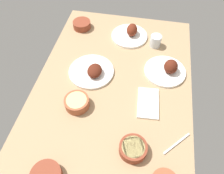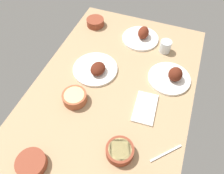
{
  "view_description": "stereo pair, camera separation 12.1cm",
  "coord_description": "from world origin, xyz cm",
  "px_view_note": "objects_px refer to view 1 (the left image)",
  "views": [
    {
      "loc": [
        71.45,
        13.69,
        103.46
      ],
      "look_at": [
        0.0,
        0.0,
        6.0
      ],
      "focal_mm": 34.45,
      "sensor_mm": 36.0,
      "label": 1
    },
    {
      "loc": [
        68.17,
        25.39,
        103.46
      ],
      "look_at": [
        0.0,
        0.0,
        6.0
      ],
      "focal_mm": 34.45,
      "sensor_mm": 36.0,
      "label": 2
    }
  ],
  "objects_px": {
    "bowl_pasta": "(133,148)",
    "fork_loose": "(177,144)",
    "bowl_sauce": "(82,24)",
    "water_tumbler": "(156,41)",
    "plate_near_viewer": "(92,71)",
    "bowl_potatoes": "(77,102)",
    "plate_center_main": "(167,70)",
    "plate_far_side": "(130,34)",
    "folded_napkin": "(148,103)"
  },
  "relations": [
    {
      "from": "plate_near_viewer",
      "to": "water_tumbler",
      "type": "distance_m",
      "value": 0.48
    },
    {
      "from": "plate_center_main",
      "to": "fork_loose",
      "type": "xyz_separation_m",
      "value": [
        0.45,
        0.07,
        -0.02
      ]
    },
    {
      "from": "bowl_sauce",
      "to": "plate_center_main",
      "type": "bearing_deg",
      "value": 62.74
    },
    {
      "from": "fork_loose",
      "to": "bowl_sauce",
      "type": "bearing_deg",
      "value": -94.55
    },
    {
      "from": "bowl_pasta",
      "to": "plate_center_main",
      "type": "bearing_deg",
      "value": 165.37
    },
    {
      "from": "plate_center_main",
      "to": "bowl_potatoes",
      "type": "xyz_separation_m",
      "value": [
        0.33,
        -0.46,
        0.01
      ]
    },
    {
      "from": "bowl_potatoes",
      "to": "plate_near_viewer",
      "type": "bearing_deg",
      "value": 174.11
    },
    {
      "from": "folded_napkin",
      "to": "plate_center_main",
      "type": "bearing_deg",
      "value": 160.09
    },
    {
      "from": "bowl_pasta",
      "to": "folded_napkin",
      "type": "relative_size",
      "value": 0.67
    },
    {
      "from": "bowl_pasta",
      "to": "plate_far_side",
      "type": "bearing_deg",
      "value": -171.2
    },
    {
      "from": "bowl_potatoes",
      "to": "bowl_pasta",
      "type": "relative_size",
      "value": 1.01
    },
    {
      "from": "plate_center_main",
      "to": "bowl_sauce",
      "type": "height_order",
      "value": "plate_center_main"
    },
    {
      "from": "plate_far_side",
      "to": "fork_loose",
      "type": "distance_m",
      "value": 0.81
    },
    {
      "from": "bowl_potatoes",
      "to": "folded_napkin",
      "type": "distance_m",
      "value": 0.38
    },
    {
      "from": "plate_center_main",
      "to": "bowl_pasta",
      "type": "relative_size",
      "value": 1.9
    },
    {
      "from": "bowl_potatoes",
      "to": "bowl_sauce",
      "type": "relative_size",
      "value": 1.05
    },
    {
      "from": "plate_center_main",
      "to": "plate_near_viewer",
      "type": "relative_size",
      "value": 0.91
    },
    {
      "from": "bowl_sauce",
      "to": "water_tumbler",
      "type": "xyz_separation_m",
      "value": [
        0.09,
        0.53,
        0.01
      ]
    },
    {
      "from": "water_tumbler",
      "to": "plate_far_side",
      "type": "bearing_deg",
      "value": -108.62
    },
    {
      "from": "plate_near_viewer",
      "to": "bowl_pasta",
      "type": "distance_m",
      "value": 0.53
    },
    {
      "from": "plate_center_main",
      "to": "fork_loose",
      "type": "relative_size",
      "value": 1.44
    },
    {
      "from": "bowl_potatoes",
      "to": "bowl_sauce",
      "type": "bearing_deg",
      "value": -166.58
    },
    {
      "from": "bowl_sauce",
      "to": "fork_loose",
      "type": "distance_m",
      "value": 1.03
    },
    {
      "from": "bowl_potatoes",
      "to": "water_tumbler",
      "type": "height_order",
      "value": "water_tumbler"
    },
    {
      "from": "plate_far_side",
      "to": "water_tumbler",
      "type": "bearing_deg",
      "value": 71.38
    },
    {
      "from": "fork_loose",
      "to": "water_tumbler",
      "type": "bearing_deg",
      "value": -123.51
    },
    {
      "from": "folded_napkin",
      "to": "plate_near_viewer",
      "type": "bearing_deg",
      "value": -113.79
    },
    {
      "from": "bowl_sauce",
      "to": "water_tumbler",
      "type": "height_order",
      "value": "water_tumbler"
    },
    {
      "from": "bowl_sauce",
      "to": "water_tumbler",
      "type": "relative_size",
      "value": 1.58
    },
    {
      "from": "bowl_potatoes",
      "to": "fork_loose",
      "type": "height_order",
      "value": "bowl_potatoes"
    },
    {
      "from": "plate_near_viewer",
      "to": "fork_loose",
      "type": "relative_size",
      "value": 1.57
    },
    {
      "from": "plate_near_viewer",
      "to": "bowl_pasta",
      "type": "relative_size",
      "value": 2.07
    },
    {
      "from": "bowl_potatoes",
      "to": "water_tumbler",
      "type": "distance_m",
      "value": 0.67
    },
    {
      "from": "plate_far_side",
      "to": "plate_center_main",
      "type": "relative_size",
      "value": 1.0
    },
    {
      "from": "bowl_pasta",
      "to": "fork_loose",
      "type": "bearing_deg",
      "value": 109.73
    },
    {
      "from": "water_tumbler",
      "to": "folded_napkin",
      "type": "xyz_separation_m",
      "value": [
        0.47,
        -0.0,
        -0.03
      ]
    },
    {
      "from": "plate_far_side",
      "to": "plate_near_viewer",
      "type": "bearing_deg",
      "value": -25.15
    },
    {
      "from": "plate_far_side",
      "to": "fork_loose",
      "type": "xyz_separation_m",
      "value": [
        0.74,
        0.33,
        -0.02
      ]
    },
    {
      "from": "plate_near_viewer",
      "to": "folded_napkin",
      "type": "distance_m",
      "value": 0.38
    },
    {
      "from": "bowl_pasta",
      "to": "fork_loose",
      "type": "height_order",
      "value": "bowl_pasta"
    },
    {
      "from": "plate_center_main",
      "to": "fork_loose",
      "type": "height_order",
      "value": "plate_center_main"
    },
    {
      "from": "bowl_sauce",
      "to": "fork_loose",
      "type": "xyz_separation_m",
      "value": [
        0.77,
        0.69,
        -0.02
      ]
    },
    {
      "from": "plate_far_side",
      "to": "plate_center_main",
      "type": "bearing_deg",
      "value": 42.5
    },
    {
      "from": "plate_center_main",
      "to": "bowl_potatoes",
      "type": "height_order",
      "value": "plate_center_main"
    },
    {
      "from": "bowl_potatoes",
      "to": "plate_far_side",
      "type": "bearing_deg",
      "value": 161.84
    },
    {
      "from": "water_tumbler",
      "to": "fork_loose",
      "type": "bearing_deg",
      "value": 12.72
    },
    {
      "from": "bowl_pasta",
      "to": "water_tumbler",
      "type": "bearing_deg",
      "value": 176.15
    },
    {
      "from": "plate_far_side",
      "to": "water_tumbler",
      "type": "xyz_separation_m",
      "value": [
        0.06,
        0.18,
        0.02
      ]
    },
    {
      "from": "bowl_potatoes",
      "to": "bowl_sauce",
      "type": "height_order",
      "value": "bowl_potatoes"
    },
    {
      "from": "fork_loose",
      "to": "folded_napkin",
      "type": "bearing_deg",
      "value": -98.97
    }
  ]
}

